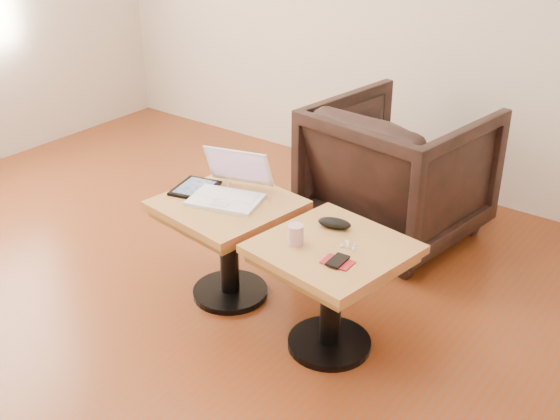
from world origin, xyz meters
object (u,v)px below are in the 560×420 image
Objects in this scene: side_table_left at (228,226)px; laptop at (230,189)px; side_table_right at (332,272)px; armchair at (398,172)px; striped_cup at (296,235)px.

side_table_left is 1.60× the size of laptop.
armchair is (-0.28, 1.09, 0.00)m from side_table_right.
striped_cup is 1.20m from armchair.
laptop is at bearing 119.82° from side_table_left.
armchair reaches higher than laptop.
side_table_left is at bearing -175.74° from side_table_right.
striped_cup is (0.50, -0.17, -0.00)m from laptop.
striped_cup is at bearing -7.03° from side_table_left.
armchair reaches higher than side_table_left.
side_table_right is at bearing 111.82° from armchair.
side_table_right is 0.23m from striped_cup.
side_table_right is 1.62× the size of laptop.
striped_cup is (-0.13, -0.08, 0.17)m from side_table_right.
side_table_right is 1.13m from armchair.
laptop is (-0.64, 0.09, 0.17)m from side_table_right.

